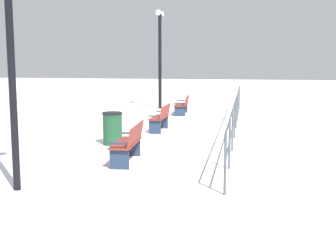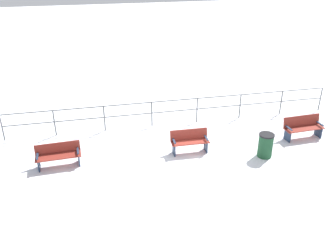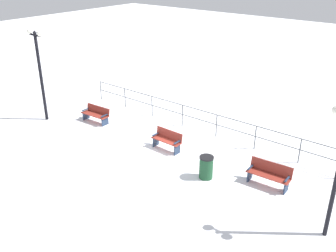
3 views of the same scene
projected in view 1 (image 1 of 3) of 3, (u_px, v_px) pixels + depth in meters
ground_plane at (162, 131)px, 16.13m from camera, size 80.00×80.00×0.00m
bench_nearest at (183, 105)px, 20.87m from camera, size 0.65×1.64×0.83m
bench_second at (161, 117)px, 16.06m from camera, size 0.52×1.48×0.91m
bench_third at (129, 142)px, 11.23m from camera, size 0.64×1.70×0.93m
lamppost_near at (160, 46)px, 23.03m from camera, size 0.27×1.15×4.80m
lamppost_middle at (10, 27)px, 8.51m from camera, size 0.31×1.02×4.36m
waterfront_railing at (236, 110)px, 15.60m from camera, size 0.05×14.59×1.17m
trash_bin at (112, 128)px, 13.55m from camera, size 0.58×0.58×0.95m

